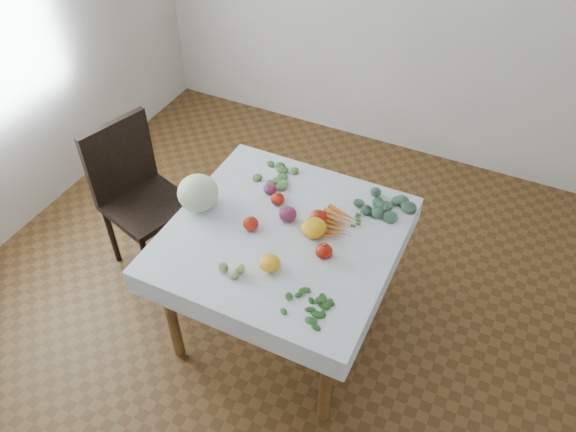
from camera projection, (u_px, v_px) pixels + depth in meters
name	position (u px, v px, depth m)	size (l,w,h in m)	color
ground	(284.00, 323.00, 3.33)	(4.00, 4.00, 0.00)	brown
table	(283.00, 247.00, 2.88)	(1.00, 1.00, 0.75)	brown
tablecloth	(283.00, 233.00, 2.81)	(1.12, 1.12, 0.01)	white
chair	(136.00, 188.00, 3.37)	(0.55, 0.55, 0.97)	black
cabbage	(198.00, 193.00, 2.89)	(0.21, 0.21, 0.19)	beige
tomato_a	(277.00, 199.00, 2.95)	(0.07, 0.07, 0.06)	#B81A0C
tomato_b	(324.00, 251.00, 2.67)	(0.08, 0.08, 0.07)	#B81A0C
tomato_c	(251.00, 224.00, 2.81)	(0.08, 0.08, 0.07)	#B81A0C
tomato_d	(319.00, 217.00, 2.84)	(0.08, 0.08, 0.07)	#B81A0C
heirloom_back	(314.00, 228.00, 2.77)	(0.13, 0.13, 0.09)	yellow
heirloom_front	(270.00, 263.00, 2.62)	(0.10, 0.10, 0.07)	yellow
onion_a	(270.00, 189.00, 3.01)	(0.07, 0.07, 0.06)	#551830
onion_b	(288.00, 214.00, 2.85)	(0.09, 0.09, 0.08)	#551830
tomatillo_cluster	(230.00, 274.00, 2.58)	(0.11, 0.11, 0.05)	#A2B467
carrot_bunch	(335.00, 224.00, 2.84)	(0.19, 0.26, 0.03)	orange
kale_bunch	(387.00, 202.00, 2.95)	(0.27, 0.27, 0.04)	#34563E
basil_bunch	(305.00, 306.00, 2.47)	(0.22, 0.18, 0.01)	#1C4F18
dill_bunch	(279.00, 176.00, 3.12)	(0.21, 0.20, 0.02)	#3B6C31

